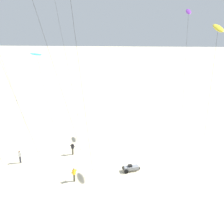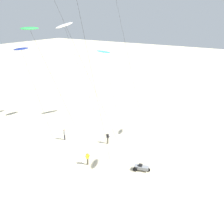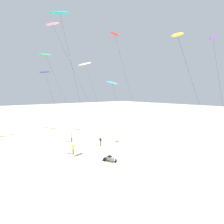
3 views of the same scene
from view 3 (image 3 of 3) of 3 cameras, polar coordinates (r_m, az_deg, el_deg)
ground_plane at (r=31.22m, az=-12.56°, el=-13.17°), size 260.00×260.00×0.00m
kite_purple at (r=35.38m, az=26.04°, el=17.43°), size 1.68×6.12×18.29m
kite_red at (r=44.63m, az=0.83°, el=20.46°), size 2.24×7.95×22.05m
kite_white at (r=48.48m, az=-7.43°, el=12.87°), size 2.35×7.22×16.77m
kite_green at (r=39.10m, az=-17.73°, el=14.53°), size 2.37×7.71×16.63m
kite_yellow at (r=25.24m, az=17.66°, el=19.32°), size 2.53×8.96×16.75m
kite_teal at (r=33.07m, az=-14.09°, el=24.67°), size 2.00×5.97×21.43m
kite_pink at (r=36.10m, az=-15.84°, el=21.69°), size 3.34×10.56×20.77m
kite_cyan at (r=47.11m, az=0.07°, el=7.98°), size 1.56×4.82×12.39m
kite_navy at (r=42.37m, az=-17.86°, el=9.97°), size 1.54×4.51×13.92m
kite_flyer_nearest at (r=42.07m, az=-11.00°, el=-6.92°), size 0.63×0.61×1.67m
kite_flyer_middle at (r=33.99m, az=-10.64°, el=-9.97°), size 0.71×0.72×1.67m
kite_flyer_furthest at (r=38.37m, az=-3.18°, el=-8.06°), size 0.59×0.56×1.67m
beach_buggy at (r=30.45m, az=-0.48°, el=-12.67°), size 2.13×1.32×0.82m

